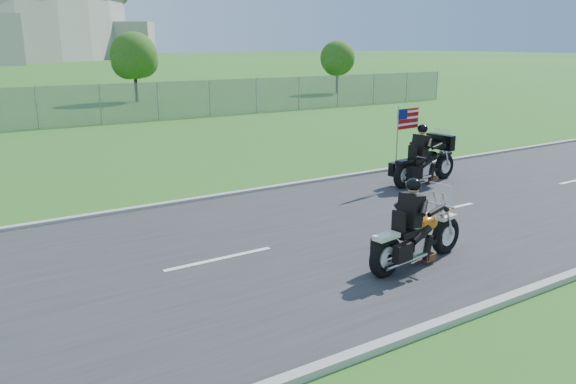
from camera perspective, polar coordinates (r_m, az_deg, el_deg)
ground at (r=11.73m, az=1.89°, el=-5.07°), size 420.00×420.00×0.00m
road at (r=11.72m, az=1.89°, el=-4.98°), size 120.00×8.00×0.04m
curb_north at (r=15.07m, az=-6.79°, el=-0.40°), size 120.00×0.18×0.12m
curb_south at (r=8.93m, az=16.97°, el=-12.08°), size 120.00×0.18×0.12m
tree_fence_near at (r=41.02m, az=-15.33°, el=12.98°), size 3.52×3.28×4.75m
tree_fence_far at (r=46.68m, az=5.07°, el=13.21°), size 3.08×2.87×4.20m
motorcycle_lead at (r=10.57m, az=12.88°, el=-4.62°), size 2.54×0.83×1.71m
motorcycle_follow at (r=16.75m, az=13.74°, el=2.80°), size 2.67×0.94×2.22m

